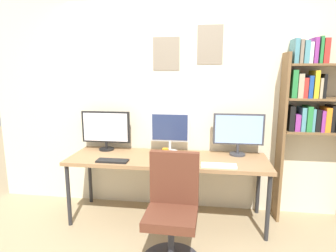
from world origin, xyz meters
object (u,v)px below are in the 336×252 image
monitor_left (106,129)px  keyboard_right (219,166)px  computer_mouse (189,164)px  keyboard_left (112,161)px  bookshelf (314,107)px  desk (167,162)px  monitor_center (170,130)px  monitor_right (238,132)px  coffee_mug (165,152)px  office_chair (172,220)px

monitor_left → keyboard_right: (1.35, -0.44, -0.25)m
monitor_left → computer_mouse: monitor_left is taller
keyboard_right → keyboard_left: bearing=180.0°
bookshelf → desk: bearing=-171.7°
monitor_center → desk: bearing=-90.0°
monitor_right → coffee_mug: (-0.82, -0.16, -0.23)m
keyboard_right → coffee_mug: coffee_mug is taller
desk → coffee_mug: size_ratio=20.86×
bookshelf → computer_mouse: bearing=-160.6°
monitor_right → desk: bearing=-164.9°
office_chair → coffee_mug: office_chair is taller
keyboard_right → coffee_mug: 0.66m
monitor_right → keyboard_left: monitor_right is taller
office_chair → coffee_mug: 0.91m
office_chair → monitor_left: 1.47m
bookshelf → keyboard_left: 2.26m
desk → keyboard_right: (0.56, -0.23, 0.06)m
computer_mouse → coffee_mug: 0.41m
office_chair → keyboard_left: (-0.71, 0.52, 0.35)m
desk → monitor_right: bearing=15.1°
office_chair → monitor_left: size_ratio=1.66×
keyboard_left → monitor_center: bearing=38.3°
computer_mouse → desk: bearing=137.4°
monitor_left → monitor_center: monitor_left is taller
monitor_center → monitor_right: 0.79m
monitor_left → computer_mouse: size_ratio=6.19×
bookshelf → monitor_right: size_ratio=3.59×
bookshelf → monitor_center: size_ratio=4.31×
keyboard_right → bookshelf: bearing=24.3°
desk → monitor_left: bearing=164.9°
bookshelf → keyboard_left: bearing=-167.8°
bookshelf → monitor_right: (-0.79, -0.02, -0.29)m
bookshelf → coffee_mug: (-1.61, -0.18, -0.52)m
office_chair → desk: bearing=101.3°
bookshelf → monitor_center: 1.61m
keyboard_left → keyboard_right: (1.12, 0.00, 0.00)m
monitor_left → keyboard_right: 1.44m
monitor_center → keyboard_left: monitor_center is taller
desk → bookshelf: 1.71m
monitor_right → coffee_mug: monitor_right is taller
monitor_right → keyboard_right: size_ratio=1.59×
keyboard_left → computer_mouse: bearing=-0.3°
keyboard_right → computer_mouse: (-0.30, -0.00, 0.01)m
monitor_left → monitor_right: size_ratio=1.05×
office_chair → computer_mouse: (0.11, 0.51, 0.35)m
office_chair → coffee_mug: bearing=102.6°
office_chair → bookshelf: bearing=34.4°
bookshelf → keyboard_right: bearing=-155.7°
monitor_center → bookshelf: bearing=0.7°
office_chair → monitor_right: monitor_right is taller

